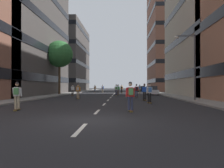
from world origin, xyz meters
TOP-DOWN VIEW (x-y plane):
  - ground_plane at (0.00, 30.81)m, footprint 184.88×184.88m
  - sidewalk_left at (-9.00, 34.67)m, footprint 2.56×84.74m
  - sidewalk_right at (9.00, 34.67)m, footprint 2.56×84.74m
  - lane_markings at (0.00, 33.00)m, footprint 0.16×72.20m
  - building_left_far at (-16.45, 54.72)m, footprint 12.45×22.27m
  - building_right_mid at (16.45, 24.24)m, footprint 12.45×19.41m
  - building_right_far at (16.45, 54.72)m, footprint 12.45×18.68m
  - parked_car_near at (6.52, 44.71)m, footprint 1.82×4.40m
  - parked_car_mid at (6.52, 26.52)m, footprint 1.82×4.40m
  - street_tree_near at (-9.00, 25.33)m, footprint 4.46×4.46m
  - streetlamp_right at (8.38, 11.91)m, footprint 2.13×0.30m
  - skater_0 at (-5.05, 41.14)m, footprint 0.56×0.92m
  - skater_1 at (1.43, 34.80)m, footprint 0.57×0.92m
  - skater_2 at (-5.03, 3.35)m, footprint 0.56×0.92m
  - skater_3 at (-3.67, 15.04)m, footprint 0.53×0.90m
  - skater_4 at (3.89, 9.21)m, footprint 0.56×0.92m
  - skater_5 at (0.61, 23.01)m, footprint 0.53×0.90m
  - skater_6 at (0.85, 26.75)m, footprint 0.56×0.92m
  - skater_7 at (3.83, 12.67)m, footprint 0.56×0.92m
  - skater_8 at (-2.93, 38.48)m, footprint 0.54×0.91m
  - skater_9 at (3.44, 18.87)m, footprint 0.54×0.91m
  - skater_10 at (0.47, 38.71)m, footprint 0.56×0.92m
  - skater_11 at (-6.20, 22.99)m, footprint 0.54×0.91m
  - skater_12 at (4.88, 30.88)m, footprint 0.54×0.91m
  - skater_13 at (1.97, 3.14)m, footprint 0.55×0.92m

SIDE VIEW (x-z plane):
  - ground_plane at x=0.00m, z-range 0.00..0.00m
  - lane_markings at x=0.00m, z-range 0.00..0.01m
  - sidewalk_left at x=-9.00m, z-range 0.00..0.14m
  - sidewalk_right at x=9.00m, z-range 0.00..0.14m
  - parked_car_near at x=6.52m, z-range -0.06..1.46m
  - parked_car_mid at x=6.52m, z-range -0.06..1.46m
  - skater_6 at x=0.85m, z-range 0.10..1.87m
  - skater_7 at x=3.83m, z-range 0.10..1.87m
  - skater_11 at x=-6.20m, z-range 0.10..1.87m
  - skater_0 at x=-5.05m, z-range 0.13..1.90m
  - skater_1 at x=1.43m, z-range 0.13..1.90m
  - skater_2 at x=-5.03m, z-range 0.13..1.90m
  - skater_3 at x=-3.67m, z-range 0.13..1.90m
  - skater_4 at x=3.89m, z-range 0.13..1.90m
  - skater_5 at x=0.61m, z-range 0.13..1.90m
  - skater_8 at x=-2.93m, z-range 0.13..1.90m
  - skater_9 at x=3.44m, z-range 0.13..1.90m
  - skater_10 at x=0.47m, z-range 0.13..1.90m
  - skater_12 at x=4.88m, z-range 0.13..1.90m
  - skater_13 at x=1.97m, z-range 0.13..1.90m
  - streetlamp_right at x=8.38m, z-range 0.89..7.39m
  - street_tree_near at x=-9.00m, z-range 2.37..11.35m
  - building_left_far at x=-16.45m, z-range 0.09..20.05m
  - building_right_mid at x=16.45m, z-range 0.09..26.85m
  - building_right_far at x=16.45m, z-range 0.09..35.08m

